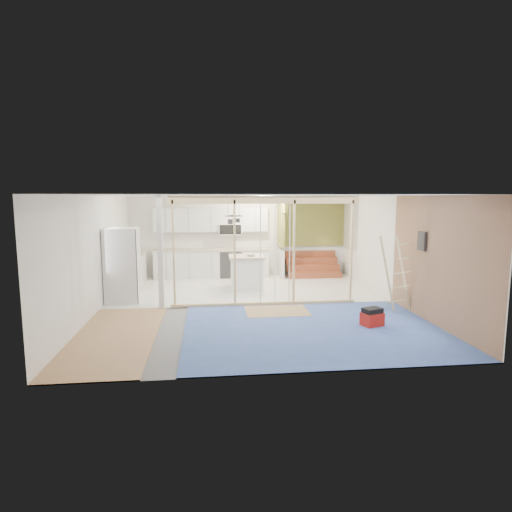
{
  "coord_description": "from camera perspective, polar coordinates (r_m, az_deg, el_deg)",
  "views": [
    {
      "loc": [
        -1.03,
        -9.84,
        2.56
      ],
      "look_at": [
        0.17,
        0.6,
        1.11
      ],
      "focal_mm": 30.0,
      "sensor_mm": 36.0,
      "label": 1
    }
  ],
  "objects": [
    {
      "name": "room",
      "position": [
        9.98,
        -0.56,
        0.59
      ],
      "size": [
        7.01,
        8.01,
        2.61
      ],
      "color": "slate",
      "rests_on": "ground"
    },
    {
      "name": "ceiling_light",
      "position": [
        13.07,
        4.21,
        7.74
      ],
      "size": [
        0.32,
        0.32,
        0.08
      ],
      "primitive_type": "cylinder",
      "color": "#FFEABF",
      "rests_on": "room"
    },
    {
      "name": "base_cabinets",
      "position": [
        13.38,
        -8.94,
        -1.25
      ],
      "size": [
        4.45,
        2.24,
        0.93
      ],
      "color": "silver",
      "rests_on": "room"
    },
    {
      "name": "toolbox",
      "position": [
        8.91,
        15.23,
        -7.93
      ],
      "size": [
        0.47,
        0.42,
        0.38
      ],
      "rotation": [
        0.0,
        0.0,
        0.35
      ],
      "color": "#B21910",
      "rests_on": "room"
    },
    {
      "name": "fridge",
      "position": [
        10.91,
        -17.36,
        -1.2
      ],
      "size": [
        0.83,
        0.8,
        1.82
      ],
      "rotation": [
        0.0,
        0.0,
        0.05
      ],
      "color": "silver",
      "rests_on": "room"
    },
    {
      "name": "electrical_panel",
      "position": [
        9.59,
        21.22,
        1.88
      ],
      "size": [
        0.04,
        0.3,
        0.4
      ],
      "primitive_type": "cube",
      "color": "#333237",
      "rests_on": "room"
    },
    {
      "name": "floor_overlays",
      "position": [
        10.29,
        -0.18,
        -6.5
      ],
      "size": [
        7.0,
        8.0,
        0.03
      ],
      "color": "silver",
      "rests_on": "room"
    },
    {
      "name": "ladder",
      "position": [
        10.06,
        18.32,
        -2.21
      ],
      "size": [
        0.9,
        0.19,
        1.7
      ],
      "rotation": [
        0.0,
        0.0,
        -0.39
      ],
      "color": "#CDB57D",
      "rests_on": "room"
    },
    {
      "name": "upper_cabinets",
      "position": [
        13.68,
        -5.76,
        4.71
      ],
      "size": [
        3.6,
        0.41,
        0.85
      ],
      "color": "silver",
      "rests_on": "room"
    },
    {
      "name": "soap_bottle_a",
      "position": [
        13.63,
        -12.7,
        1.34
      ],
      "size": [
        0.12,
        0.12,
        0.26
      ],
      "primitive_type": "imported",
      "rotation": [
        0.0,
        0.0,
        -0.23
      ],
      "color": "silver",
      "rests_on": "base_cabinets"
    },
    {
      "name": "soap_bottle_b",
      "position": [
        13.6,
        -0.94,
        1.32
      ],
      "size": [
        0.08,
        0.08,
        0.17
      ],
      "primitive_type": "imported",
      "rotation": [
        0.0,
        0.0,
        0.09
      ],
      "color": "silver",
      "rests_on": "base_cabinets"
    },
    {
      "name": "stud_frame",
      "position": [
        9.92,
        -2.12,
        2.32
      ],
      "size": [
        4.66,
        0.14,
        2.6
      ],
      "color": "beige",
      "rests_on": "room"
    },
    {
      "name": "pot_rack",
      "position": [
        11.77,
        -3.02,
        5.09
      ],
      "size": [
        0.52,
        0.52,
        0.72
      ],
      "color": "black",
      "rests_on": "room"
    },
    {
      "name": "sheathing_panel",
      "position": [
        9.13,
        23.13,
        -0.71
      ],
      "size": [
        0.02,
        4.0,
        2.6
      ],
      "primitive_type": "cube",
      "color": "#A07557",
      "rests_on": "room"
    },
    {
      "name": "green_partition",
      "position": [
        13.94,
        6.25,
        1.14
      ],
      "size": [
        2.25,
        1.51,
        2.6
      ],
      "color": "olive",
      "rests_on": "room"
    },
    {
      "name": "island",
      "position": [
        11.98,
        -1.28,
        -2.21
      ],
      "size": [
        0.99,
        0.99,
        0.94
      ],
      "rotation": [
        0.0,
        0.0,
        -0.03
      ],
      "color": "white",
      "rests_on": "room"
    },
    {
      "name": "bowl",
      "position": [
        11.82,
        -0.69,
        0.13
      ],
      "size": [
        0.3,
        0.3,
        0.06
      ],
      "primitive_type": "imported",
      "rotation": [
        0.0,
        0.0,
        0.19
      ],
      "color": "silver",
      "rests_on": "island"
    }
  ]
}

